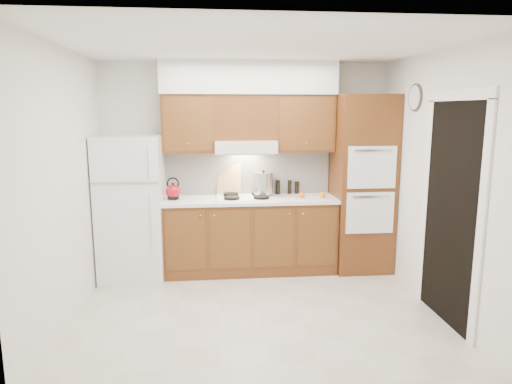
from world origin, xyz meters
TOP-DOWN VIEW (x-y plane):
  - floor at (0.00, 0.00)m, footprint 3.60×3.60m
  - ceiling at (0.00, 0.00)m, footprint 3.60×3.60m
  - wall_back at (0.00, 1.50)m, footprint 3.60×0.02m
  - wall_left at (-1.80, 0.00)m, footprint 0.02×3.00m
  - wall_right at (1.80, 0.00)m, footprint 0.02×3.00m
  - fridge at (-1.41, 1.14)m, footprint 0.75×0.72m
  - base_cabinets at (0.02, 1.20)m, footprint 2.11×0.60m
  - countertop at (0.03, 1.19)m, footprint 2.13×0.62m
  - backsplash at (0.02, 1.49)m, footprint 2.11×0.03m
  - oven_cabinet at (1.44, 1.18)m, footprint 0.70×0.65m
  - upper_cab_left at (-0.71, 1.33)m, footprint 0.63×0.33m
  - upper_cab_right at (0.72, 1.33)m, footprint 0.73×0.33m
  - range_hood at (-0.02, 1.27)m, footprint 0.75×0.45m
  - upper_cab_over_hood at (-0.02, 1.33)m, footprint 0.75×0.33m
  - soffit at (0.03, 1.32)m, footprint 2.13×0.36m
  - cooktop at (-0.02, 1.21)m, footprint 0.74×0.50m
  - doorway at (1.79, -0.35)m, footprint 0.02×0.90m
  - wall_clock at (1.79, 0.55)m, footprint 0.02×0.30m
  - kettle at (-0.91, 1.19)m, footprint 0.19×0.19m
  - cutting_board at (-0.22, 1.45)m, footprint 0.32×0.15m
  - stock_pot at (0.20, 1.31)m, footprint 0.30×0.30m
  - condiment_a at (0.57, 1.45)m, footprint 0.06×0.06m
  - condiment_b at (0.41, 1.43)m, footprint 0.07×0.07m
  - condiment_c at (0.66, 1.45)m, footprint 0.07×0.07m
  - orange_near at (0.93, 1.12)m, footprint 0.09×0.09m
  - orange_far at (0.67, 1.13)m, footprint 0.09×0.09m

SIDE VIEW (x-z plane):
  - floor at x=0.00m, z-range 0.00..0.00m
  - base_cabinets at x=0.02m, z-range 0.00..0.90m
  - fridge at x=-1.41m, z-range 0.00..1.72m
  - countertop at x=0.03m, z-range 0.90..0.94m
  - cooktop at x=-0.02m, z-range 0.94..0.95m
  - orange_near at x=0.93m, z-range 0.94..1.01m
  - orange_far at x=0.67m, z-range 0.94..1.01m
  - condiment_c at x=0.66m, z-range 0.94..1.10m
  - condiment_a at x=0.57m, z-range 0.94..1.12m
  - condiment_b at x=0.41m, z-range 0.94..1.12m
  - kettle at x=-0.91m, z-range 0.95..1.13m
  - doorway at x=1.79m, z-range 0.00..2.10m
  - oven_cabinet at x=1.44m, z-range 0.00..2.20m
  - stock_pot at x=0.20m, z-range 0.97..1.23m
  - cutting_board at x=-0.22m, z-range 0.94..1.34m
  - backsplash at x=0.02m, z-range 0.94..1.50m
  - wall_back at x=0.00m, z-range 0.00..2.60m
  - wall_left at x=-1.80m, z-range 0.00..2.60m
  - wall_right at x=1.80m, z-range 0.00..2.60m
  - range_hood at x=-0.02m, z-range 1.50..1.65m
  - upper_cab_left at x=-0.71m, z-range 1.50..2.20m
  - upper_cab_right at x=0.72m, z-range 1.50..2.20m
  - upper_cab_over_hood at x=-0.02m, z-range 1.65..2.20m
  - wall_clock at x=1.79m, z-range 2.00..2.30m
  - soffit at x=0.03m, z-range 2.20..2.60m
  - ceiling at x=0.00m, z-range 2.60..2.60m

